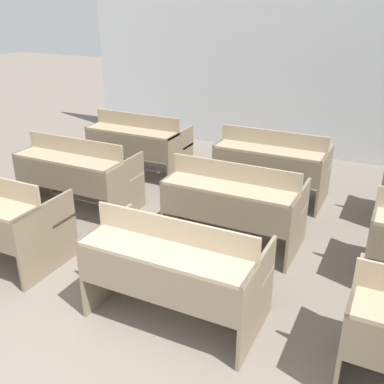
{
  "coord_description": "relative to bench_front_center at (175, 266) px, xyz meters",
  "views": [
    {
      "loc": [
        1.7,
        -0.94,
        2.35
      ],
      "look_at": [
        0.08,
        2.36,
        0.75
      ],
      "focal_mm": 42.0,
      "sensor_mm": 36.0,
      "label": 1
    }
  ],
  "objects": [
    {
      "name": "wall_back",
      "position": [
        -0.31,
        4.47,
        1.0
      ],
      "size": [
        7.17,
        0.06,
        2.94
      ],
      "color": "silver",
      "rests_on": "ground_plane"
    },
    {
      "name": "bench_front_center",
      "position": [
        0.0,
        0.0,
        0.0
      ],
      "size": [
        1.32,
        0.74,
        0.88
      ],
      "color": "#82735C",
      "rests_on": "ground_plane"
    },
    {
      "name": "bench_second_center",
      "position": [
        -0.03,
        1.3,
        0.0
      ],
      "size": [
        1.32,
        0.74,
        0.88
      ],
      "color": "#7F6F58",
      "rests_on": "ground_plane"
    },
    {
      "name": "bench_third_center",
      "position": [
        -0.02,
        2.58,
        0.0
      ],
      "size": [
        1.32,
        0.74,
        0.88
      ],
      "color": "#7C6D56",
      "rests_on": "ground_plane"
    },
    {
      "name": "bench_second_left",
      "position": [
        -1.98,
        1.28,
        0.0
      ],
      "size": [
        1.32,
        0.74,
        0.88
      ],
      "color": "#7C6C55",
      "rests_on": "ground_plane"
    },
    {
      "name": "bench_third_left",
      "position": [
        -1.96,
        2.57,
        0.0
      ],
      "size": [
        1.32,
        0.74,
        0.88
      ],
      "color": "#796A53",
      "rests_on": "ground_plane"
    }
  ]
}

